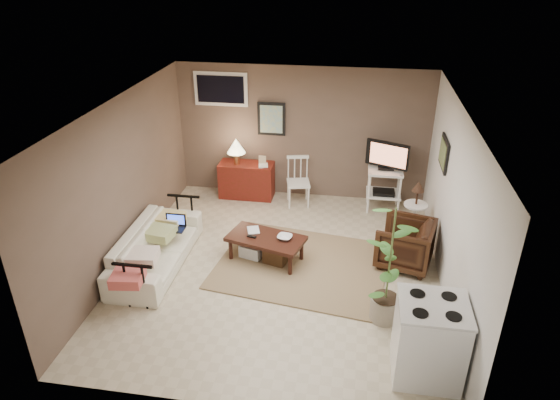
% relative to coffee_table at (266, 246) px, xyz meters
% --- Properties ---
extents(floor, '(5.00, 5.00, 0.00)m').
position_rel_coffee_table_xyz_m(floor, '(0.25, -0.19, -0.23)').
color(floor, '#C1B293').
rests_on(floor, ground).
extents(art_back, '(0.50, 0.03, 0.60)m').
position_rel_coffee_table_xyz_m(art_back, '(-0.30, 2.29, 1.22)').
color(art_back, black).
extents(art_right, '(0.03, 0.60, 0.45)m').
position_rel_coffee_table_xyz_m(art_right, '(2.48, 0.86, 1.29)').
color(art_right, black).
extents(window, '(0.96, 0.03, 0.60)m').
position_rel_coffee_table_xyz_m(window, '(-1.20, 2.29, 1.72)').
color(window, white).
extents(rug, '(2.66, 2.25, 0.02)m').
position_rel_coffee_table_xyz_m(rug, '(0.56, -0.07, -0.22)').
color(rug, '#82674B').
rests_on(rug, floor).
extents(coffee_table, '(1.22, 0.85, 0.42)m').
position_rel_coffee_table_xyz_m(coffee_table, '(0.00, 0.00, 0.00)').
color(coffee_table, black).
rests_on(coffee_table, floor).
extents(sofa, '(0.58, 2.00, 0.78)m').
position_rel_coffee_table_xyz_m(sofa, '(-1.55, -0.37, 0.16)').
color(sofa, white).
rests_on(sofa, floor).
extents(sofa_pillows, '(0.38, 1.90, 0.13)m').
position_rel_coffee_table_xyz_m(sofa_pillows, '(-1.50, -0.60, 0.25)').
color(sofa_pillows, beige).
rests_on(sofa_pillows, sofa).
extents(sofa_end_rails, '(0.54, 1.99, 0.67)m').
position_rel_coffee_table_xyz_m(sofa_end_rails, '(-1.43, -0.37, 0.10)').
color(sofa_end_rails, black).
rests_on(sofa_end_rails, floor).
extents(laptop, '(0.31, 0.22, 0.21)m').
position_rel_coffee_table_xyz_m(laptop, '(-1.36, -0.02, 0.27)').
color(laptop, black).
rests_on(laptop, sofa).
extents(red_console, '(0.99, 0.44, 1.14)m').
position_rel_coffee_table_xyz_m(red_console, '(-0.75, 2.06, 0.16)').
color(red_console, maroon).
rests_on(red_console, floor).
extents(spindle_chair, '(0.47, 0.47, 0.87)m').
position_rel_coffee_table_xyz_m(spindle_chair, '(0.25, 1.91, 0.18)').
color(spindle_chair, white).
rests_on(spindle_chair, floor).
extents(tv_stand, '(0.71, 0.48, 1.26)m').
position_rel_coffee_table_xyz_m(tv_stand, '(1.76, 1.93, 0.43)').
color(tv_stand, white).
rests_on(tv_stand, floor).
extents(side_table, '(0.37, 0.37, 0.99)m').
position_rel_coffee_table_xyz_m(side_table, '(2.21, 1.01, 0.38)').
color(side_table, white).
rests_on(side_table, floor).
extents(armchair, '(0.86, 0.90, 0.77)m').
position_rel_coffee_table_xyz_m(armchair, '(2.01, 0.21, 0.15)').
color(armchair, black).
rests_on(armchair, floor).
extents(potted_plant, '(0.40, 0.40, 1.60)m').
position_rel_coffee_table_xyz_m(potted_plant, '(1.70, -1.07, 0.61)').
color(potted_plant, '#9E957D').
rests_on(potted_plant, floor).
extents(stove, '(0.72, 0.67, 0.94)m').
position_rel_coffee_table_xyz_m(stove, '(2.11, -1.91, 0.23)').
color(stove, white).
rests_on(stove, floor).
extents(bowl, '(0.22, 0.09, 0.21)m').
position_rel_coffee_table_xyz_m(bowl, '(0.29, -0.01, 0.27)').
color(bowl, black).
rests_on(bowl, coffee_table).
extents(book_table, '(0.17, 0.07, 0.24)m').
position_rel_coffee_table_xyz_m(book_table, '(-0.29, 0.12, 0.28)').
color(book_table, black).
rests_on(book_table, coffee_table).
extents(book_console, '(0.17, 0.05, 0.22)m').
position_rel_coffee_table_xyz_m(book_console, '(-0.48, 1.98, 0.53)').
color(book_console, black).
rests_on(book_console, red_console).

